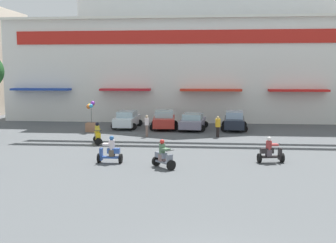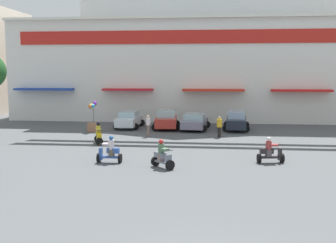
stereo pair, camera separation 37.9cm
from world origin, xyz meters
name	(u,v)px [view 1 (the left image)]	position (x,y,z in m)	size (l,w,h in m)	color
ground_plane	(209,163)	(0.00, 13.00, 0.00)	(128.00, 128.00, 0.00)	#505456
colonial_building	(208,40)	(0.00, 36.31, 8.38)	(40.64, 17.32, 19.26)	silver
parked_car_0	(127,119)	(-7.10, 26.10, 0.76)	(2.34, 4.26, 1.50)	white
parked_car_1	(164,120)	(-3.78, 25.80, 0.80)	(2.58, 4.13, 1.60)	#BA3028
parked_car_2	(193,121)	(-1.28, 25.55, 0.71)	(2.69, 4.42, 1.39)	gray
parked_car_3	(234,121)	(2.25, 25.80, 0.79)	(2.41, 4.45, 1.59)	#1B212D
scooter_rider_2	(270,152)	(3.38, 13.32, 0.60)	(1.50, 0.76, 1.45)	black
scooter_rider_4	(97,135)	(-7.62, 18.02, 0.62)	(0.96, 1.40, 1.51)	black
scooter_rider_5	(110,152)	(-5.40, 12.41, 0.62)	(1.35, 0.53, 1.52)	black
scooter_rider_6	(163,156)	(-2.38, 11.52, 0.61)	(1.34, 1.33, 1.50)	black
pedestrian_1	(218,125)	(0.74, 21.73, 0.90)	(0.53, 0.53, 1.61)	black
pedestrian_2	(147,124)	(-4.67, 21.41, 0.96)	(0.45, 0.45, 1.66)	#7A5F54
balloon_vendor_cart	(91,120)	(-9.59, 23.54, 0.98)	(0.96, 0.81, 2.56)	#9C694D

